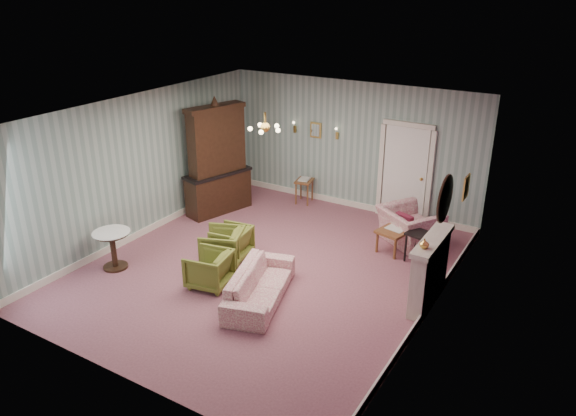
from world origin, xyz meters
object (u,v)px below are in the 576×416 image
Objects in this scene: wingback_chair at (410,221)px; coffee_table at (398,238)px; fireplace at (430,271)px; sofa_chintz at (260,280)px; dresser at (217,157)px; pedestal_table at (113,250)px; olive_chair_b at (222,245)px; olive_chair_a at (209,267)px; side_table_black at (418,247)px; olive_chair_c at (231,241)px.

coffee_table is (-0.09, -0.38, -0.25)m from wingback_chair.
coffee_table is at bearing 125.05° from fireplace.
dresser reaches higher than sofa_chintz.
sofa_chintz is at bearing 9.27° from pedestal_table.
sofa_chintz reaches higher than olive_chair_b.
fireplace reaches higher than pedestal_table.
olive_chair_a is 0.96× the size of pedestal_table.
wingback_chair reaches higher than olive_chair_b.
pedestal_table is (-4.67, -3.09, 0.07)m from side_table_black.
olive_chair_c is (0.00, 0.28, -0.03)m from olive_chair_b.
olive_chair_a is at bearing -127.34° from coffee_table.
wingback_chair is at bearing 113.00° from olive_chair_b.
sofa_chintz is at bearing -150.58° from fireplace.
wingback_chair is (2.68, 2.31, 0.15)m from olive_chair_c.
olive_chair_c is at bearing -29.98° from dresser.
fireplace is 1.95m from coffee_table.
olive_chair_b is at bearing -168.83° from olive_chair_a.
pedestal_table reaches higher than olive_chair_a.
olive_chair_b is 3.73m from wingback_chair.
sofa_chintz reaches higher than pedestal_table.
olive_chair_b is 2.66m from dresser.
dresser reaches higher than fireplace.
coffee_table is at bearing 119.30° from olive_chair_c.
wingback_chair is at bearing 25.19° from dresser.
side_table_black is (-0.60, 1.27, -0.28)m from fireplace.
side_table_black is at bearing -50.84° from sofa_chintz.
dresser reaches higher than coffee_table.
olive_chair_b reaches higher than coffee_table.
coffee_table is (1.29, 2.92, -0.13)m from sofa_chintz.
olive_chair_a is 0.76× the size of coffee_table.
pedestal_table is (-4.27, -3.76, -0.12)m from wingback_chair.
pedestal_table is (-1.58, -1.18, -0.00)m from olive_chair_b.
dresser is at bearing -155.73° from olive_chair_a.
dresser is at bearing -143.95° from olive_chair_c.
olive_chair_b reaches higher than pedestal_table.
fireplace reaches higher than side_table_black.
sofa_chintz is 3.17× the size of side_table_black.
sofa_chintz is 2.58× the size of pedestal_table.
olive_chair_c is at bearing 74.27° from wingback_chair.
dresser is (-1.57, 1.94, 0.92)m from olive_chair_b.
wingback_chair is at bearing 76.03° from coffee_table.
sofa_chintz reaches higher than olive_chair_a.
side_table_black is (2.78, 2.69, -0.05)m from olive_chair_a.
olive_chair_a reaches higher than olive_chair_c.
olive_chair_c is at bearing 36.38° from sofa_chintz.
side_table_black is (3.09, 1.91, -0.07)m from olive_chair_b.
olive_chair_b is 0.53× the size of fireplace.
olive_chair_a is 1.04× the size of olive_chair_c.
side_table_black is at bearing 115.39° from fireplace.
wingback_chair is 0.81m from side_table_black.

